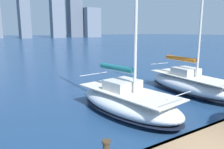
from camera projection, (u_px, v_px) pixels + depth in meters
The scene contains 2 objects.
sailboat_orange at pixel (189, 83), 16.16m from camera, with size 3.10×7.81×11.27m.
sailboat_teal at pixel (127, 100), 12.16m from camera, with size 3.86×7.34×13.25m.
Camera 1 is at (6.25, 3.74, 4.51)m, focal length 35.00 mm.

